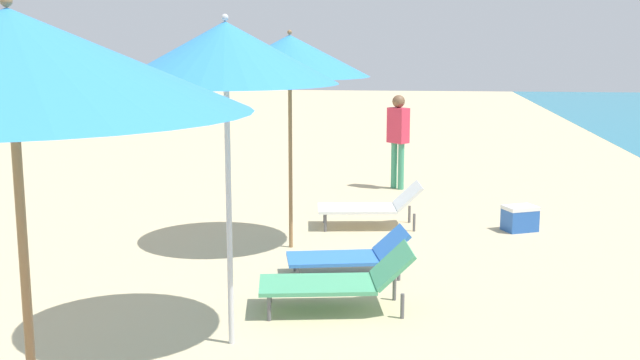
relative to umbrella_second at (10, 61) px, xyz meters
name	(u,v)px	position (x,y,z in m)	size (l,w,h in m)	color
umbrella_second	(10,61)	(0.00, 0.00, 0.00)	(2.36, 2.36, 2.91)	olive
umbrella_third	(226,53)	(0.41, 2.93, -0.02)	(1.92, 1.92, 2.90)	silver
lounger_third_shoreside	(339,279)	(1.30, 3.91, -2.28)	(1.60, 0.87, 0.64)	#4CA572
umbrella_farthest	(290,56)	(0.47, 6.26, -0.13)	(2.02, 2.02, 2.79)	olive
lounger_farthest_shoreside	(372,205)	(1.48, 7.49, -2.27)	(1.55, 0.80, 0.64)	white
lounger_farthest_inland	(350,254)	(1.32, 5.09, -2.34)	(1.46, 0.84, 0.54)	blue
person_walking_near	(398,132)	(1.82, 10.47, -1.57)	(0.41, 0.40, 1.69)	#3F9972
cooler_box	(520,218)	(3.57, 7.48, -2.42)	(0.54, 0.48, 0.36)	#2659B2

